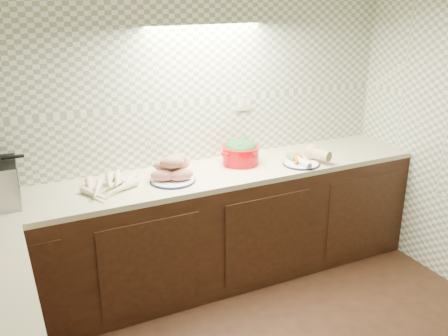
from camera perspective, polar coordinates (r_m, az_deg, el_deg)
name	(u,v)px	position (r m, az deg, el deg)	size (l,w,h in m)	color
room	(329,129)	(2.14, 11.91, 4.41)	(3.60, 3.60, 2.60)	black
counter	(140,316)	(2.95, -9.56, -16.37)	(3.60, 3.60, 0.90)	black
parsnip_pile	(110,187)	(3.40, -12.93, -2.08)	(0.42, 0.43, 0.09)	beige
sweet_potato_plate	(173,171)	(3.50, -5.90, -0.30)	(0.33, 0.32, 0.19)	#0F1339
onion_bowl	(174,166)	(3.67, -5.68, 0.22)	(0.17, 0.17, 0.13)	black
dutch_oven	(241,152)	(3.81, 1.91, 1.83)	(0.35, 0.35, 0.19)	#BD0209
veg_plate	(306,157)	(3.90, 9.35, 1.29)	(0.35, 0.33, 0.13)	#0F1339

